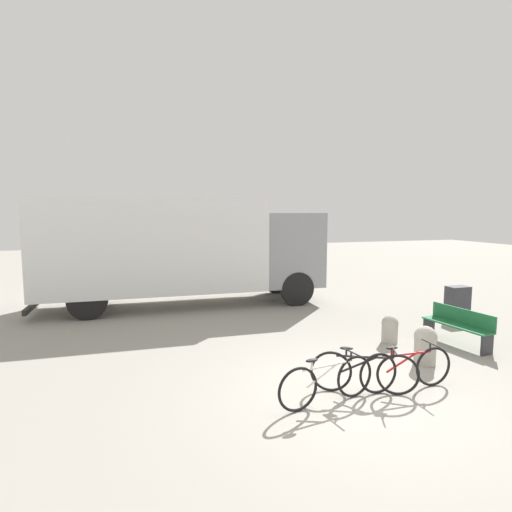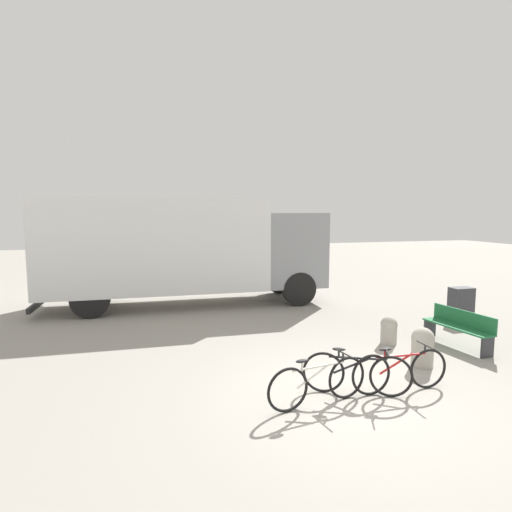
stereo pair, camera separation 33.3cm
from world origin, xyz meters
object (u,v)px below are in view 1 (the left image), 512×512
(bicycle_near, at_px, (327,381))
(utility_box, at_px, (457,303))
(bollard_near_bench, at_px, (425,344))
(bicycle_middle, at_px, (364,372))
(park_bench, at_px, (458,325))
(bollard_far_bench, at_px, (390,328))
(bicycle_far, at_px, (406,369))
(delivery_truck, at_px, (182,247))

(bicycle_near, distance_m, utility_box, 6.73)
(bollard_near_bench, bearing_deg, bicycle_middle, -157.57)
(park_bench, xyz_separation_m, bollard_far_bench, (-1.43, 0.54, -0.12))
(park_bench, height_order, bicycle_middle, park_bench)
(park_bench, relative_size, bicycle_near, 0.94)
(park_bench, relative_size, bollard_near_bench, 2.16)
(park_bench, relative_size, bicycle_far, 0.93)
(park_bench, distance_m, bicycle_middle, 3.77)
(bollard_far_bench, relative_size, utility_box, 0.68)
(utility_box, bearing_deg, bollard_near_bench, -141.78)
(bicycle_middle, bearing_deg, bollard_near_bench, 47.04)
(bicycle_middle, relative_size, utility_box, 1.74)
(bicycle_near, distance_m, bollard_near_bench, 2.78)
(bicycle_middle, bearing_deg, bicycle_far, 17.69)
(bicycle_near, distance_m, bicycle_middle, 0.77)
(bicycle_near, distance_m, bicycle_far, 1.51)
(bicycle_far, bearing_deg, bicycle_middle, 174.49)
(bollard_near_bench, bearing_deg, bollard_far_bench, 84.01)
(delivery_truck, height_order, bollard_near_bench, delivery_truck)
(bicycle_far, bearing_deg, bicycle_near, -176.03)
(bollard_near_bench, xyz_separation_m, bollard_far_bench, (0.14, 1.33, -0.07))
(delivery_truck, height_order, bicycle_far, delivery_truck)
(bicycle_near, distance_m, bollard_far_bench, 3.56)
(bicycle_far, xyz_separation_m, bollard_near_bench, (1.11, 0.86, 0.03))
(park_bench, xyz_separation_m, bollard_near_bench, (-1.57, -0.79, -0.05))
(bicycle_far, relative_size, bollard_far_bench, 2.77)
(utility_box, bearing_deg, park_bench, -133.25)
(bicycle_far, height_order, utility_box, utility_box)
(bollard_near_bench, xyz_separation_m, utility_box, (3.18, 2.50, 0.07))
(bicycle_far, height_order, bollard_far_bench, bicycle_far)
(delivery_truck, bearing_deg, bicycle_near, -78.41)
(bicycle_middle, height_order, bollard_near_bench, bicycle_middle)
(bicycle_near, bearing_deg, bollard_near_bench, 10.33)
(bicycle_middle, relative_size, bollard_far_bench, 2.54)
(bicycle_middle, distance_m, utility_box, 6.01)
(bicycle_middle, xyz_separation_m, utility_box, (5.04, 3.27, 0.10))
(bicycle_middle, distance_m, bollard_far_bench, 2.90)
(bollard_near_bench, bearing_deg, park_bench, 26.83)
(bollard_near_bench, distance_m, bollard_far_bench, 1.34)
(delivery_truck, relative_size, bicycle_near, 5.09)
(utility_box, bearing_deg, bicycle_near, -149.37)
(park_bench, distance_m, bicycle_near, 4.53)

